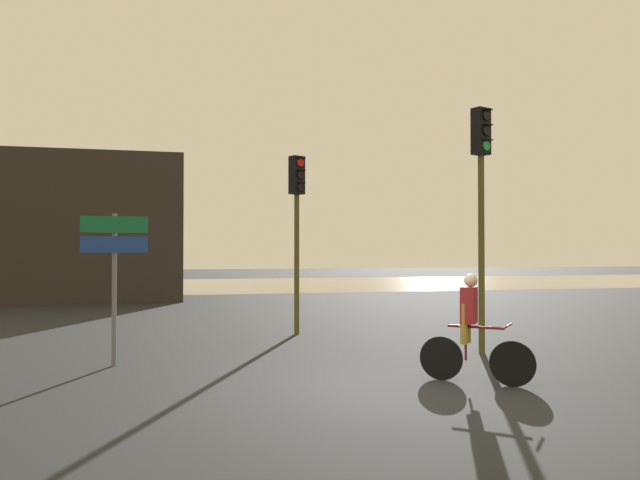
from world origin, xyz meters
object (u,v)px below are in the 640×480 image
Objects in this scene: distant_building at (3,228)px; cyclist at (471,328)px; traffic_light_center at (297,210)px; traffic_light_near_right at (481,183)px; direction_sign_post at (114,261)px.

distant_building is 8.40× the size of cyclist.
traffic_light_center is at bearing -125.92° from cyclist.
distant_building is 19.61m from traffic_light_near_right.
cyclist is at bearing 75.06° from traffic_light_center.
cyclist is at bearing 151.91° from direction_sign_post.
traffic_light_near_right is 3.74m from cyclist.
traffic_light_near_right is 4.57m from traffic_light_center.
distant_building is at bearing -71.78° from direction_sign_post.
cyclist is (1.45, -5.93, -2.11)m from traffic_light_center.
distant_building reaches higher than direction_sign_post.
distant_building is 15.06m from traffic_light_center.
direction_sign_post is 1.60× the size of cyclist.
traffic_light_near_right is at bearing -170.82° from cyclist.
traffic_light_center is (-2.91, 3.50, -0.33)m from traffic_light_near_right.
distant_building is 5.24× the size of direction_sign_post.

